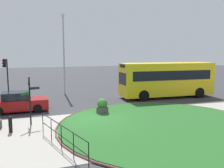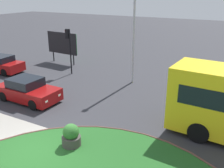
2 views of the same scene
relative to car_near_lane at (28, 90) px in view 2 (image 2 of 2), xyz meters
name	(u,v)px [view 2 (image 2 of 2)]	position (x,y,z in m)	size (l,w,h in m)	color
ground	(34,153)	(4.44, -4.04, -0.69)	(120.00, 120.00, 0.00)	#333338
car_near_lane	(28,90)	(0.00, 0.00, 0.00)	(4.23, 2.00, 1.49)	maroon
car_far_lane	(1,64)	(-6.69, 3.38, -0.03)	(4.09, 2.09, 1.43)	maroon
traffic_light_near	(68,41)	(-1.11, 5.83, 2.08)	(0.49, 0.28, 3.77)	black
lamppost_tall	(134,24)	(4.46, 6.38, 3.74)	(0.32, 0.32, 8.26)	#B7B7BC
billboard_right	(62,44)	(-3.80, 8.28, 1.22)	(3.57, 0.36, 2.98)	black
planter_kerbside	(71,137)	(5.63, -2.88, -0.17)	(0.86, 0.86, 1.14)	#47423D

